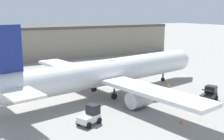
{
  "coord_description": "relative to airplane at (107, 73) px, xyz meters",
  "views": [
    {
      "loc": [
        -20.59,
        -37.01,
        12.63
      ],
      "look_at": [
        0.0,
        0.0,
        3.73
      ],
      "focal_mm": 45.0,
      "sensor_mm": 36.0,
      "label": 1
    }
  ],
  "objects": [
    {
      "name": "pushback_tug",
      "position": [
        -7.17,
        -9.29,
        -2.44
      ],
      "size": [
        2.99,
        2.62,
        2.18
      ],
      "rotation": [
        0.0,
        0.0,
        0.41
      ],
      "color": "silver",
      "rests_on": "ground_plane"
    },
    {
      "name": "airplane",
      "position": [
        0.0,
        0.0,
        0.0
      ],
      "size": [
        41.08,
        36.7,
        11.11
      ],
      "rotation": [
        0.0,
        0.0,
        0.18
      ],
      "color": "silver",
      "rests_on": "ground_plane"
    },
    {
      "name": "ground_plane",
      "position": [
        0.94,
        0.17,
        -3.43
      ],
      "size": [
        400.0,
        400.0,
        0.0
      ],
      "primitive_type": "plane",
      "color": "gray"
    },
    {
      "name": "ground_crew_worker",
      "position": [
        8.15,
        -4.78,
        -2.52
      ],
      "size": [
        0.38,
        0.38,
        1.7
      ],
      "rotation": [
        0.0,
        0.0,
        3.77
      ],
      "color": "#1E2338",
      "rests_on": "ground_plane"
    },
    {
      "name": "belt_loader_truck",
      "position": [
        11.33,
        -9.87,
        -2.44
      ],
      "size": [
        3.3,
        2.8,
        2.06
      ],
      "rotation": [
        0.0,
        0.0,
        0.39
      ],
      "color": "#2D2D33",
      "rests_on": "ground_plane"
    },
    {
      "name": "safety_cone_near",
      "position": [
        1.91,
        -14.32,
        -3.15
      ],
      "size": [
        0.36,
        0.36,
        0.55
      ],
      "color": "#EF590F",
      "rests_on": "ground_plane"
    },
    {
      "name": "terminal_building",
      "position": [
        -1.51,
        40.25,
        0.93
      ],
      "size": [
        79.99,
        14.28,
        8.69
      ],
      "color": "gray",
      "rests_on": "ground_plane"
    },
    {
      "name": "baggage_tug",
      "position": [
        3.85,
        -5.01,
        -2.41
      ],
      "size": [
        3.51,
        2.4,
        2.24
      ],
      "rotation": [
        0.0,
        0.0,
        -0.18
      ],
      "color": "#B2B2B7",
      "rests_on": "ground_plane"
    }
  ]
}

